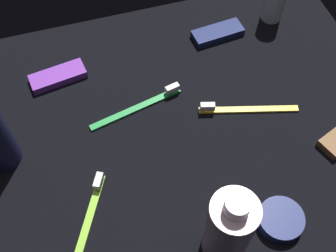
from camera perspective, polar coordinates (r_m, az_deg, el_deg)
ground_plane at (r=73.56cm, az=0.00°, el=-1.51°), size 84.00×64.00×1.20cm
bodywash_bottle at (r=58.72cm, az=8.30°, el=-13.58°), size 6.51×6.51×16.33cm
toothbrush_green at (r=76.05cm, az=-3.61°, el=2.90°), size 17.85×4.93×2.10cm
toothbrush_yellow at (r=76.61cm, az=10.11°, el=2.36°), size 17.68×5.92×2.10cm
toothbrush_lime at (r=66.81cm, az=-10.85°, el=-12.52°), size 9.40×16.51×2.10cm
snack_bar_purple at (r=82.44cm, az=-14.74°, el=6.56°), size 10.87×5.49×1.50cm
snack_bar_navy at (r=88.00cm, az=6.76°, el=12.45°), size 10.74×4.98×1.50cm
cream_tin_right at (r=67.50cm, az=15.04°, el=-12.20°), size 7.01×7.01×2.03cm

